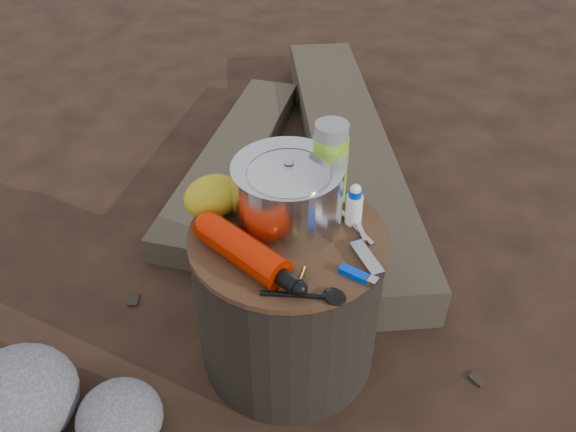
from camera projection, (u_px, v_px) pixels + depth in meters
ground at (288, 351)px, 1.63m from camera, size 60.00×60.00×0.00m
stump at (288, 298)px, 1.50m from camera, size 0.46×0.46×0.43m
log_main at (347, 149)px, 2.29m from camera, size 1.09×1.60×0.14m
log_small at (234, 159)px, 2.28m from camera, size 1.02×0.90×0.10m
foil_windscreen at (288, 194)px, 1.35m from camera, size 0.25×0.25×0.15m
camping_pot at (289, 196)px, 1.32m from camera, size 0.18×0.18×0.18m
fuel_bottle at (243, 250)px, 1.27m from camera, size 0.13×0.31×0.07m
thermos at (330, 163)px, 1.40m from camera, size 0.08×0.08×0.21m
travel_mug at (288, 172)px, 1.44m from camera, size 0.09×0.09×0.13m
stuff_sack at (213, 196)px, 1.40m from camera, size 0.14×0.12×0.10m
food_pouch at (263, 177)px, 1.42m from camera, size 0.11×0.03×0.13m
lighter at (355, 274)px, 1.25m from camera, size 0.05×0.09×0.02m
multitool at (366, 259)px, 1.29m from camera, size 0.06×0.11×0.02m
pot_grabber at (355, 225)px, 1.38m from camera, size 0.08×0.15×0.01m
spork at (296, 295)px, 1.21m from camera, size 0.15×0.14×0.01m
squeeze_bottle at (354, 206)px, 1.37m from camera, size 0.04×0.04×0.10m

